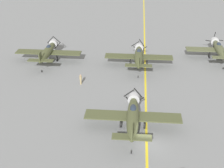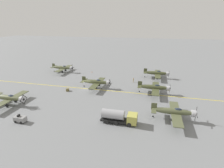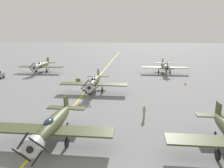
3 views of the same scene
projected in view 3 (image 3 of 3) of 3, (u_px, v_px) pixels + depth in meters
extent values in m
plane|color=slate|center=(89.00, 88.00, 43.12)|extent=(400.00, 400.00, 0.00)
cube|color=yellow|center=(89.00, 88.00, 43.11)|extent=(0.30, 160.00, 0.01)
ellipsoid|color=#525739|center=(42.00, 65.00, 59.47)|extent=(1.50, 9.50, 1.42)
cylinder|color=#B7B7BC|center=(35.00, 68.00, 55.16)|extent=(1.58, 0.90, 1.58)
ellipsoid|color=#232D3D|center=(40.00, 64.00, 58.24)|extent=(0.80, 1.70, 0.76)
cube|color=#525739|center=(41.00, 67.00, 58.81)|extent=(12.00, 2.10, 0.16)
cube|color=#525739|center=(48.00, 63.00, 63.39)|extent=(4.40, 1.10, 0.12)
cube|color=#525739|center=(48.00, 60.00, 63.24)|extent=(0.14, 1.30, 1.60)
sphere|color=black|center=(34.00, 68.00, 54.68)|extent=(0.56, 0.56, 0.56)
cube|color=black|center=(32.00, 70.00, 54.89)|extent=(1.26, 0.06, 1.41)
cube|color=black|center=(31.00, 66.00, 54.61)|extent=(1.41, 0.06, 1.26)
cube|color=black|center=(36.00, 65.00, 54.47)|extent=(1.26, 0.06, 1.41)
cube|color=black|center=(37.00, 70.00, 54.74)|extent=(1.41, 0.06, 1.26)
cylinder|color=black|center=(47.00, 69.00, 58.80)|extent=(0.14, 0.14, 1.26)
cylinder|color=black|center=(47.00, 71.00, 58.95)|extent=(0.22, 0.90, 0.90)
cylinder|color=black|center=(36.00, 69.00, 59.11)|extent=(0.14, 0.14, 1.26)
cylinder|color=black|center=(36.00, 71.00, 59.25)|extent=(0.22, 0.90, 0.90)
cylinder|color=black|center=(48.00, 69.00, 63.91)|extent=(0.12, 0.36, 0.36)
ellipsoid|color=#525739|center=(164.00, 66.00, 58.22)|extent=(1.50, 9.50, 1.42)
cylinder|color=#B7B7BC|center=(167.00, 68.00, 53.92)|extent=(1.58, 0.90, 1.58)
ellipsoid|color=#232D3D|center=(165.00, 64.00, 56.99)|extent=(0.80, 1.70, 0.76)
cube|color=#525739|center=(165.00, 67.00, 57.57)|extent=(12.00, 2.10, 0.16)
cube|color=#525739|center=(163.00, 63.00, 62.15)|extent=(4.40, 1.10, 0.12)
cube|color=#525739|center=(163.00, 61.00, 62.00)|extent=(0.14, 1.30, 1.60)
sphere|color=black|center=(167.00, 69.00, 53.43)|extent=(0.56, 0.56, 0.56)
cube|color=black|center=(170.00, 69.00, 53.36)|extent=(1.76, 0.06, 0.29)
cube|color=black|center=(166.00, 72.00, 53.64)|extent=(0.29, 0.06, 1.76)
cube|color=black|center=(163.00, 68.00, 53.51)|extent=(1.76, 0.06, 0.29)
cube|color=black|center=(167.00, 65.00, 53.23)|extent=(0.29, 0.06, 1.76)
cylinder|color=black|center=(170.00, 70.00, 57.56)|extent=(0.14, 0.14, 1.26)
cylinder|color=black|center=(170.00, 72.00, 57.70)|extent=(0.22, 0.90, 0.90)
cylinder|color=black|center=(159.00, 70.00, 57.87)|extent=(0.14, 0.14, 1.26)
cylinder|color=black|center=(159.00, 72.00, 58.01)|extent=(0.22, 0.90, 0.90)
cylinder|color=black|center=(162.00, 70.00, 62.67)|extent=(0.12, 0.36, 0.36)
ellipsoid|color=#474C2D|center=(95.00, 81.00, 39.73)|extent=(1.50, 9.50, 1.42)
cylinder|color=#B7B7BC|center=(90.00, 87.00, 35.42)|extent=(1.57, 0.90, 1.58)
ellipsoid|color=#232D3D|center=(93.00, 80.00, 38.50)|extent=(0.80, 1.70, 0.76)
cube|color=#474C2D|center=(94.00, 84.00, 39.07)|extent=(12.00, 2.10, 0.16)
cube|color=#474C2D|center=(98.00, 76.00, 43.65)|extent=(4.40, 1.10, 0.12)
cube|color=#474C2D|center=(98.00, 73.00, 43.50)|extent=(0.14, 1.30, 1.60)
sphere|color=black|center=(89.00, 88.00, 34.94)|extent=(0.56, 0.56, 0.56)
cube|color=black|center=(92.00, 92.00, 35.04)|extent=(1.22, 0.06, 1.44)
cube|color=black|center=(85.00, 91.00, 35.13)|extent=(1.44, 0.06, 1.22)
cube|color=black|center=(85.00, 84.00, 34.84)|extent=(1.22, 0.06, 1.44)
cube|color=black|center=(93.00, 85.00, 34.74)|extent=(1.44, 0.06, 1.22)
cylinder|color=black|center=(102.00, 88.00, 39.06)|extent=(0.14, 0.14, 1.26)
cylinder|color=black|center=(102.00, 91.00, 39.21)|extent=(0.22, 0.90, 0.90)
cylinder|color=black|center=(86.00, 87.00, 39.37)|extent=(0.14, 0.14, 1.26)
cylinder|color=black|center=(86.00, 91.00, 39.51)|extent=(0.22, 0.90, 0.90)
cylinder|color=black|center=(99.00, 86.00, 44.17)|extent=(0.12, 0.36, 0.36)
cube|color=#454A2B|center=(218.00, 116.00, 22.91)|extent=(4.40, 1.10, 0.12)
cube|color=#454A2B|center=(218.00, 110.00, 22.76)|extent=(0.14, 1.30, 1.60)
cylinder|color=black|center=(218.00, 148.00, 18.63)|extent=(0.14, 0.14, 1.26)
cylinder|color=black|center=(218.00, 155.00, 18.77)|extent=(0.22, 0.90, 0.90)
cylinder|color=black|center=(215.00, 133.00, 23.43)|extent=(0.12, 0.36, 0.36)
ellipsoid|color=#44492B|center=(54.00, 123.00, 21.32)|extent=(1.50, 9.50, 1.42)
cylinder|color=#B7B7BC|center=(33.00, 146.00, 17.01)|extent=(1.58, 0.90, 1.58)
ellipsoid|color=#232D3D|center=(49.00, 123.00, 20.09)|extent=(0.80, 1.70, 0.76)
cube|color=#44492B|center=(51.00, 130.00, 20.66)|extent=(12.00, 2.10, 0.16)
cube|color=#44492B|center=(66.00, 108.00, 25.24)|extent=(4.40, 1.10, 0.12)
cube|color=#44492B|center=(66.00, 103.00, 25.09)|extent=(0.14, 1.30, 1.60)
sphere|color=black|center=(30.00, 150.00, 16.53)|extent=(0.56, 0.56, 0.56)
cube|color=black|center=(38.00, 144.00, 16.34)|extent=(1.52, 0.06, 1.12)
cube|color=black|center=(37.00, 158.00, 16.64)|extent=(1.12, 0.06, 1.52)
cube|color=black|center=(21.00, 155.00, 16.72)|extent=(1.52, 0.06, 1.12)
cube|color=black|center=(23.00, 141.00, 16.42)|extent=(1.12, 0.06, 1.52)
cylinder|color=black|center=(67.00, 137.00, 20.65)|extent=(0.14, 0.14, 1.26)
cylinder|color=black|center=(67.00, 143.00, 20.80)|extent=(0.22, 0.90, 0.90)
cylinder|color=black|center=(36.00, 135.00, 20.96)|extent=(0.14, 0.14, 1.26)
cylinder|color=black|center=(37.00, 141.00, 21.11)|extent=(0.22, 0.90, 0.90)
cylinder|color=black|center=(67.00, 124.00, 25.77)|extent=(0.12, 0.36, 0.36)
cylinder|color=black|center=(0.00, 78.00, 50.82)|extent=(0.20, 0.60, 0.60)
cylinder|color=black|center=(4.00, 77.00, 52.20)|extent=(0.20, 0.60, 0.60)
cylinder|color=tan|center=(144.00, 115.00, 27.78)|extent=(0.25, 0.25, 0.82)
cylinder|color=tan|center=(144.00, 110.00, 27.61)|extent=(0.37, 0.37, 0.68)
sphere|color=tan|center=(144.00, 107.00, 27.51)|extent=(0.22, 0.22, 0.22)
cube|color=brown|center=(78.00, 80.00, 48.13)|extent=(1.20, 1.09, 0.84)
cone|color=orange|center=(185.00, 83.00, 45.76)|extent=(0.36, 0.36, 0.55)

